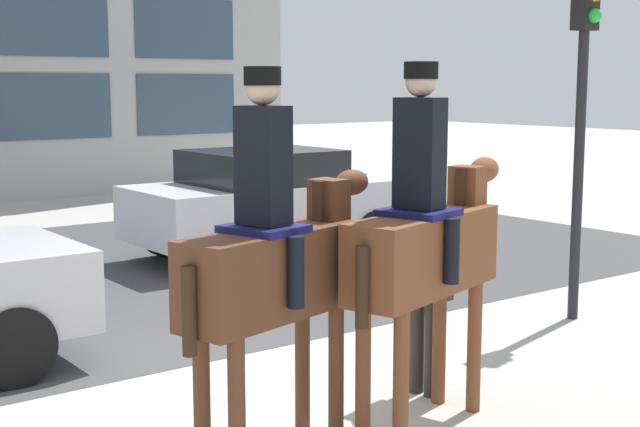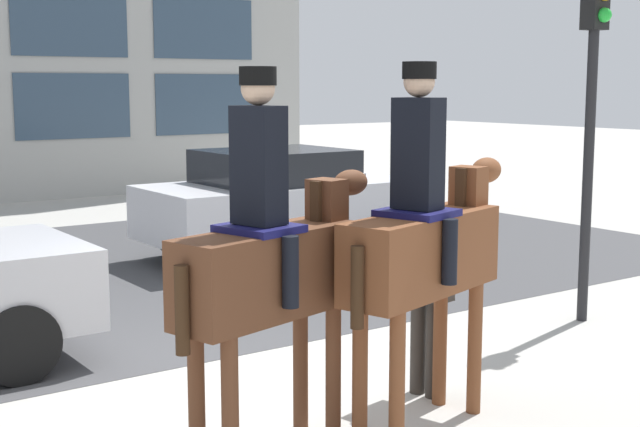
% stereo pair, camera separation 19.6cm
% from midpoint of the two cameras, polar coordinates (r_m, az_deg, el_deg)
% --- Properties ---
extents(ground_plane, '(80.00, 80.00, 0.00)m').
position_cam_midpoint_polar(ground_plane, '(7.91, -6.47, -10.42)').
color(ground_plane, '#B2AFA8').
extents(road_surface, '(18.64, 8.50, 0.01)m').
position_cam_midpoint_polar(road_surface, '(12.12, -17.95, -4.17)').
color(road_surface, '#444447').
rests_on(road_surface, ground_plane).
extents(mounted_horse_lead, '(1.80, 0.78, 2.64)m').
position_cam_midpoint_polar(mounted_horse_lead, '(5.91, -3.89, -3.10)').
color(mounted_horse_lead, '#59331E').
rests_on(mounted_horse_lead, ground_plane).
extents(mounted_horse_companion, '(1.91, 0.86, 2.69)m').
position_cam_midpoint_polar(mounted_horse_companion, '(6.49, 5.94, -1.87)').
color(mounted_horse_companion, brown).
rests_on(mounted_horse_companion, ground_plane).
extents(pedestrian_bystander, '(0.81, 0.55, 1.59)m').
position_cam_midpoint_polar(pedestrian_bystander, '(7.25, 5.99, -4.47)').
color(pedestrian_bystander, '#332D28').
rests_on(pedestrian_bystander, ground_plane).
extents(street_car_far_lane, '(4.03, 1.98, 1.58)m').
position_cam_midpoint_polar(street_car_far_lane, '(13.17, -3.86, 0.82)').
color(street_car_far_lane, silver).
rests_on(street_car_far_lane, ground_plane).
extents(traffic_light, '(0.24, 0.29, 3.81)m').
position_cam_midpoint_polar(traffic_light, '(9.81, 15.95, 8.16)').
color(traffic_light, black).
rests_on(traffic_light, ground_plane).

